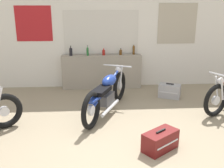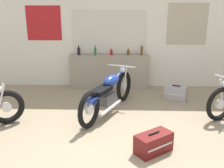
# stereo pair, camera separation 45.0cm
# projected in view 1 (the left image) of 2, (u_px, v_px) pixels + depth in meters

# --- Properties ---
(ground_plane) EXTENTS (24.00, 24.00, 0.00)m
(ground_plane) POSITION_uv_depth(u_px,v_px,m) (124.00, 158.00, 3.75)
(ground_plane) COLOR gray
(wall_back) EXTENTS (10.00, 0.07, 2.80)m
(wall_back) POSITION_uv_depth(u_px,v_px,m) (110.00, 33.00, 6.72)
(wall_back) COLOR silver
(wall_back) RESTS_ON ground_plane
(sill_counter) EXTENTS (2.04, 0.28, 0.87)m
(sill_counter) POSITION_uv_depth(u_px,v_px,m) (102.00, 72.00, 6.82)
(sill_counter) COLOR gray
(sill_counter) RESTS_ON ground_plane
(bottle_leftmost) EXTENTS (0.08, 0.08, 0.25)m
(bottle_leftmost) POSITION_uv_depth(u_px,v_px,m) (71.00, 51.00, 6.57)
(bottle_leftmost) COLOR black
(bottle_leftmost) RESTS_ON sill_counter
(bottle_left_center) EXTENTS (0.06, 0.06, 0.26)m
(bottle_left_center) POSITION_uv_depth(u_px,v_px,m) (88.00, 51.00, 6.59)
(bottle_left_center) COLOR #23662D
(bottle_left_center) RESTS_ON sill_counter
(bottle_center) EXTENTS (0.07, 0.07, 0.17)m
(bottle_center) POSITION_uv_depth(u_px,v_px,m) (104.00, 52.00, 6.66)
(bottle_center) COLOR maroon
(bottle_center) RESTS_ON sill_counter
(bottle_right_center) EXTENTS (0.07, 0.07, 0.17)m
(bottle_right_center) POSITION_uv_depth(u_px,v_px,m) (121.00, 52.00, 6.71)
(bottle_right_center) COLOR #5B3814
(bottle_right_center) RESTS_ON sill_counter
(bottle_rightmost) EXTENTS (0.06, 0.06, 0.29)m
(bottle_rightmost) POSITION_uv_depth(u_px,v_px,m) (134.00, 50.00, 6.75)
(bottle_rightmost) COLOR #5B3814
(bottle_rightmost) RESTS_ON sill_counter
(motorcycle_blue) EXTENTS (1.04, 2.05, 0.85)m
(motorcycle_blue) POSITION_uv_depth(u_px,v_px,m) (107.00, 93.00, 5.23)
(motorcycle_blue) COLOR black
(motorcycle_blue) RESTS_ON ground_plane
(hard_case_silver) EXTENTS (0.56, 0.45, 0.34)m
(hard_case_silver) POSITION_uv_depth(u_px,v_px,m) (170.00, 91.00, 6.16)
(hard_case_silver) COLOR #9E9EA3
(hard_case_silver) RESTS_ON ground_plane
(hard_case_darkred) EXTENTS (0.62, 0.56, 0.32)m
(hard_case_darkred) POSITION_uv_depth(u_px,v_px,m) (160.00, 141.00, 3.93)
(hard_case_darkred) COLOR maroon
(hard_case_darkred) RESTS_ON ground_plane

